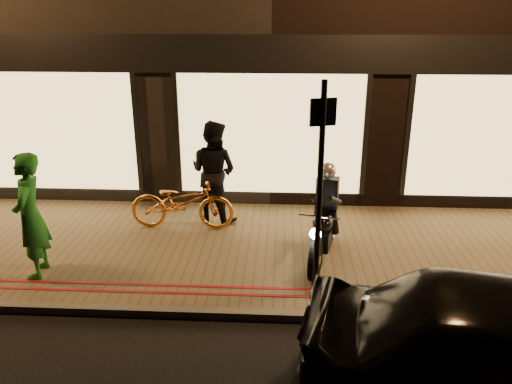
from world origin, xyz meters
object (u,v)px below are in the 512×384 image
(sign_post, at_px, (320,182))
(person_green, at_px, (30,216))
(bicycle_gold, at_px, (182,203))
(motorcycle, at_px, (324,224))

(sign_post, xyz_separation_m, person_green, (-4.18, 0.34, -0.72))
(sign_post, bearing_deg, person_green, 175.37)
(bicycle_gold, xyz_separation_m, person_green, (-1.87, -1.84, 0.46))
(bicycle_gold, bearing_deg, sign_post, -132.84)
(sign_post, distance_m, bicycle_gold, 3.39)
(motorcycle, distance_m, person_green, 4.44)
(motorcycle, bearing_deg, person_green, -156.53)
(motorcycle, height_order, bicycle_gold, motorcycle)
(motorcycle, xyz_separation_m, bicycle_gold, (-2.50, 1.09, -0.12))
(motorcycle, bearing_deg, bicycle_gold, 170.19)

